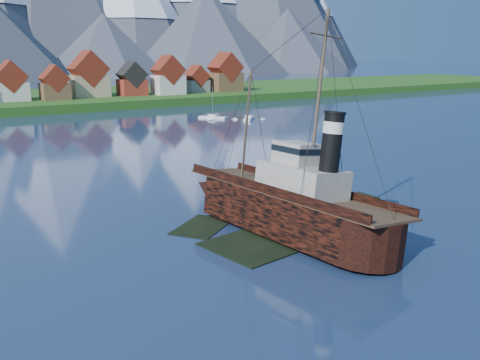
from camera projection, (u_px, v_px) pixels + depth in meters
ground at (293, 227)px, 63.27m from camera, size 1400.00×1400.00×0.00m
shoal at (294, 222)px, 66.05m from camera, size 31.71×21.24×1.14m
shore_bank at (10, 105)px, 201.35m from camera, size 600.00×80.00×3.20m
seawall at (33, 115)px, 170.48m from camera, size 600.00×2.50×2.00m
tugboat_wreck at (278, 202)px, 61.70m from camera, size 7.65×32.95×26.11m
sailboat_d at (249, 119)px, 159.77m from camera, size 7.21×7.45×11.33m
sailboat_e at (213, 118)px, 162.61m from camera, size 6.83×8.46×10.19m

